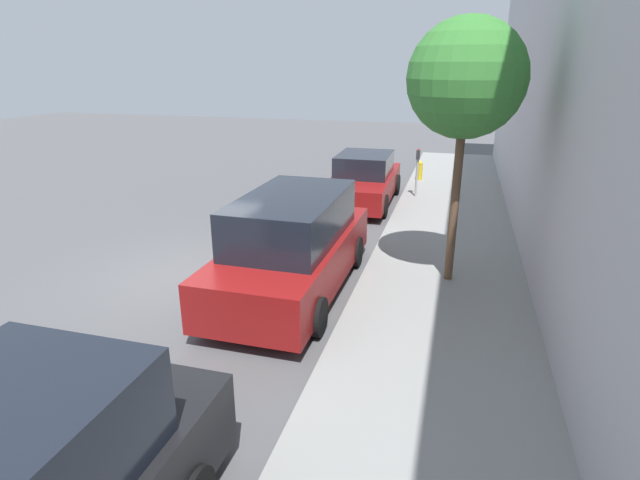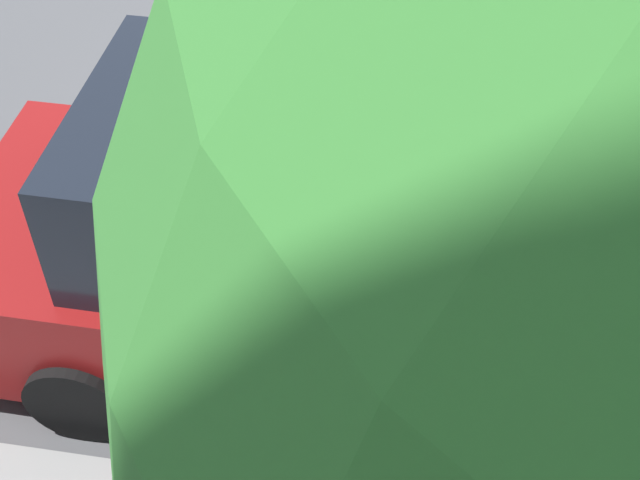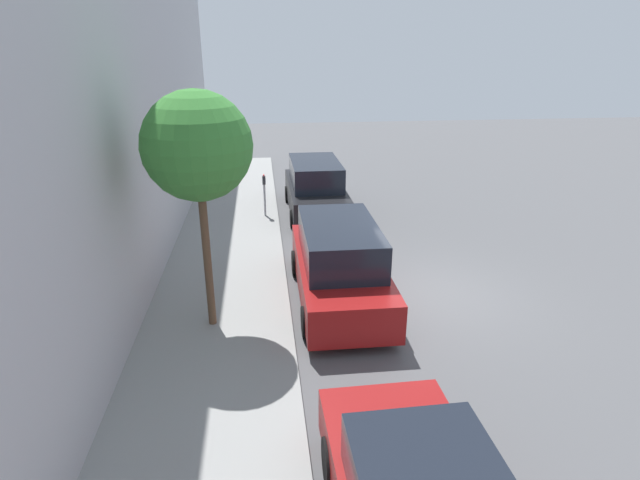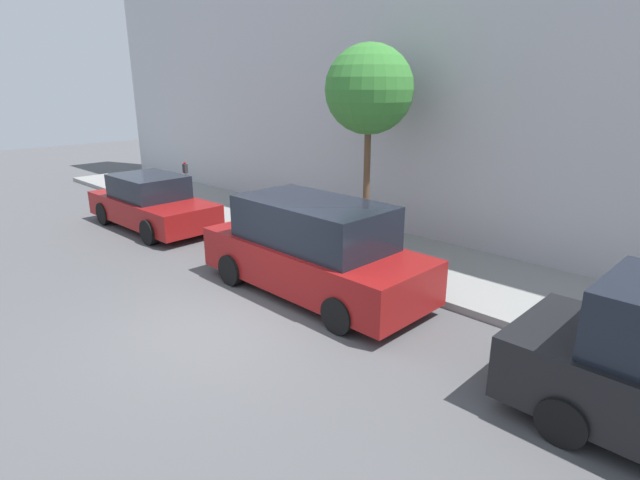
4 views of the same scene
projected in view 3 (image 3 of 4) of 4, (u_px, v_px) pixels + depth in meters
The scene contains 7 objects.
ground_plane at pixel (432, 294), 12.17m from camera, with size 60.00×60.00×0.00m, color #515154.
sidewalk at pixel (221, 303), 11.59m from camera, with size 3.18×32.00×0.15m.
building_facade at pixel (65, 81), 9.52m from camera, with size 2.00×32.00×10.03m.
parked_minivan_nearest at pixel (315, 188), 17.86m from camera, with size 2.02×4.90×1.90m.
parked_minivan_second at pixel (339, 264), 11.60m from camera, with size 2.02×4.92×1.90m.
parking_meter_near at pixel (264, 191), 17.08m from camera, with size 0.11×0.15×1.45m.
street_tree at pixel (197, 147), 9.26m from camera, with size 2.07×2.07×4.80m.
Camera 3 is at (4.01, 10.48, 5.62)m, focal length 28.00 mm.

